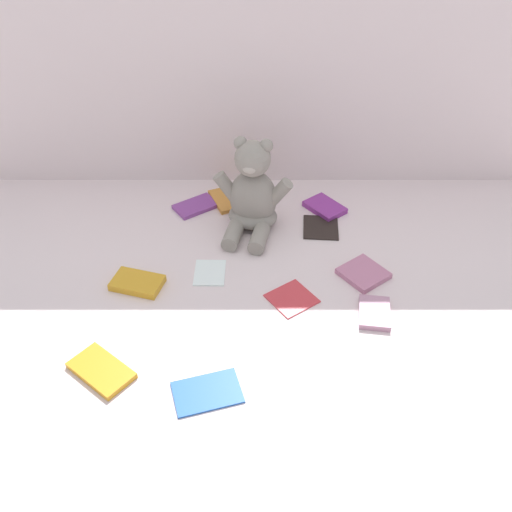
# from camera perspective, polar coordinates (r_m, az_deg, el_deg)

# --- Properties ---
(ground_plane) EXTENTS (3.20, 3.20, 0.00)m
(ground_plane) POSITION_cam_1_polar(r_m,az_deg,el_deg) (1.48, 0.10, -0.53)
(ground_plane) COLOR silver
(backdrop_drape) EXTENTS (1.75, 0.03, 0.75)m
(backdrop_drape) POSITION_cam_1_polar(r_m,az_deg,el_deg) (1.64, 0.14, 19.01)
(backdrop_drape) COLOR silver
(backdrop_drape) RESTS_ON ground_plane
(teddy_bear) EXTENTS (0.22, 0.21, 0.26)m
(teddy_bear) POSITION_cam_1_polar(r_m,az_deg,el_deg) (1.55, -0.24, 5.92)
(teddy_bear) COLOR gray
(teddy_bear) RESTS_ON ground_plane
(book_case_0) EXTENTS (0.13, 0.13, 0.02)m
(book_case_0) POSITION_cam_1_polar(r_m,az_deg,el_deg) (1.67, 6.89, 4.76)
(book_case_0) COLOR #862F8C
(book_case_0) RESTS_ON ground_plane
(book_case_1) EXTENTS (0.08, 0.10, 0.01)m
(book_case_1) POSITION_cam_1_polar(r_m,az_deg,el_deg) (1.45, -4.47, -1.57)
(book_case_1) COLOR white
(book_case_1) RESTS_ON ground_plane
(book_case_2) EXTENTS (0.15, 0.12, 0.01)m
(book_case_2) POSITION_cam_1_polar(r_m,az_deg,el_deg) (1.19, -4.76, -13.13)
(book_case_2) COLOR #1F54AA
(book_case_2) RESTS_ON ground_plane
(book_case_3) EXTENTS (0.14, 0.15, 0.01)m
(book_case_3) POSITION_cam_1_polar(r_m,az_deg,el_deg) (1.70, -2.39, 5.64)
(book_case_3) COLOR #CB8334
(book_case_3) RESTS_ON ground_plane
(book_case_4) EXTENTS (0.10, 0.11, 0.01)m
(book_case_4) POSITION_cam_1_polar(r_m,az_deg,el_deg) (1.60, 6.50, 2.85)
(book_case_4) COLOR black
(book_case_4) RESTS_ON ground_plane
(book_case_5) EXTENTS (0.14, 0.11, 0.02)m
(book_case_5) POSITION_cam_1_polar(r_m,az_deg,el_deg) (1.43, -11.48, -2.58)
(book_case_5) COLOR gold
(book_case_5) RESTS_ON ground_plane
(book_case_6) EXTENTS (0.14, 0.14, 0.01)m
(book_case_6) POSITION_cam_1_polar(r_m,az_deg,el_deg) (1.46, 10.61, -1.72)
(book_case_6) COLOR #B56B8C
(book_case_6) RESTS_ON ground_plane
(book_case_7) EXTENTS (0.14, 0.13, 0.01)m
(book_case_7) POSITION_cam_1_polar(r_m,az_deg,el_deg) (1.68, -5.81, 4.91)
(book_case_7) COLOR #7F3B8D
(book_case_7) RESTS_ON ground_plane
(book_case_8) EXTENTS (0.08, 0.11, 0.01)m
(book_case_8) POSITION_cam_1_polar(r_m,az_deg,el_deg) (1.36, 11.66, -5.51)
(book_case_8) COLOR #B27D97
(book_case_8) RESTS_ON ground_plane
(book_case_9) EXTENTS (0.15, 0.15, 0.01)m
(book_case_9) POSITION_cam_1_polar(r_m,az_deg,el_deg) (1.26, -14.89, -10.78)
(book_case_9) COLOR orange
(book_case_9) RESTS_ON ground_plane
(book_case_10) EXTENTS (0.14, 0.14, 0.01)m
(book_case_10) POSITION_cam_1_polar(r_m,az_deg,el_deg) (1.38, 3.63, -4.15)
(book_case_10) COLOR #C8353D
(book_case_10) RESTS_ON ground_plane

